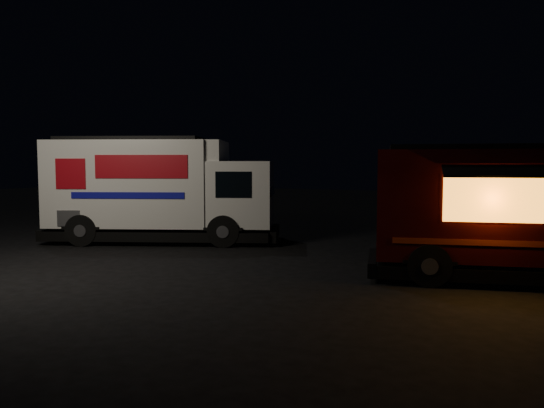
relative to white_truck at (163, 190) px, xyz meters
The scene contains 3 objects.
ground 4.66m from the white_truck, 44.08° to the right, with size 80.00×80.00×0.00m, color black.
white_truck is the anchor object (origin of this frame).
red_truck 10.86m from the white_truck, 10.42° to the right, with size 6.46×2.38×3.01m, color #360909, non-canonical shape.
Camera 1 is at (7.11, -11.82, 2.59)m, focal length 35.00 mm.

